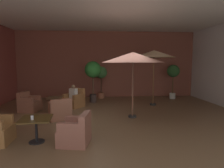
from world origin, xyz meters
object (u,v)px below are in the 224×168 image
at_px(patio_umbrella_tall_red, 133,58).
at_px(patio_umbrella_center_beige, 154,54).
at_px(armchair_front_left_east, 76,132).
at_px(potted_tree_mid_right, 93,72).
at_px(potted_tree_left_corner, 173,73).
at_px(iced_drink_cup, 32,118).
at_px(armchair_front_right_east, 60,111).
at_px(armchair_front_right_north, 29,104).
at_px(armchair_front_right_south, 74,100).
at_px(potted_tree_mid_left, 101,75).
at_px(cafe_table_front_right, 55,101).
at_px(cafe_table_front_left, 36,123).
at_px(patron_blue_shirt, 73,92).

height_order(patio_umbrella_tall_red, patio_umbrella_center_beige, patio_umbrella_center_beige).
relative_size(armchair_front_left_east, potted_tree_mid_right, 0.39).
relative_size(potted_tree_left_corner, iced_drink_cup, 18.27).
height_order(armchair_front_left_east, armchair_front_right_east, armchair_front_left_east).
height_order(armchair_front_right_north, potted_tree_mid_right, potted_tree_mid_right).
relative_size(armchair_front_right_north, potted_tree_left_corner, 0.45).
distance_m(armchair_front_right_east, armchair_front_right_south, 2.07).
xyz_separation_m(armchair_front_right_east, potted_tree_mid_left, (1.62, 4.28, 1.08)).
bearing_deg(potted_tree_mid_left, patio_umbrella_tall_red, -74.89).
bearing_deg(patio_umbrella_center_beige, patio_umbrella_tall_red, -124.18).
bearing_deg(patio_umbrella_center_beige, cafe_table_front_right, -167.10).
relative_size(cafe_table_front_left, cafe_table_front_right, 1.32).
height_order(cafe_table_front_right, armchair_front_right_south, armchair_front_right_south).
relative_size(armchair_front_right_south, iced_drink_cup, 10.16).
bearing_deg(cafe_table_front_right, patron_blue_shirt, 52.99).
bearing_deg(patio_umbrella_center_beige, armchair_front_right_south, -178.41).
bearing_deg(armchair_front_right_east, potted_tree_mid_left, 69.30).
xyz_separation_m(potted_tree_mid_left, iced_drink_cup, (-1.89, -6.52, -0.67)).
xyz_separation_m(cafe_table_front_left, potted_tree_mid_left, (1.83, 6.40, 0.86)).
bearing_deg(potted_tree_mid_left, patio_umbrella_center_beige, -39.51).
height_order(patio_umbrella_center_beige, potted_tree_mid_left, patio_umbrella_center_beige).
relative_size(patio_umbrella_center_beige, potted_tree_mid_left, 1.43).
xyz_separation_m(potted_tree_mid_right, patron_blue_shirt, (-0.92, -1.04, -0.94)).
relative_size(cafe_table_front_right, potted_tree_left_corner, 0.33).
xyz_separation_m(cafe_table_front_right, potted_tree_left_corner, (6.30, 2.72, 1.00)).
xyz_separation_m(patron_blue_shirt, iced_drink_cup, (-0.52, -4.25, 0.01)).
height_order(cafe_table_front_right, armchair_front_right_east, armchair_front_right_east).
distance_m(cafe_table_front_left, armchair_front_right_east, 2.14).
distance_m(cafe_table_front_left, patron_blue_shirt, 4.16).
height_order(armchair_front_left_east, armchair_front_right_south, armchair_front_right_south).
xyz_separation_m(armchair_front_right_south, patio_umbrella_tall_red, (2.48, -2.00, 1.99)).
distance_m(armchair_front_right_east, patron_blue_shirt, 2.06).
distance_m(potted_tree_mid_left, patron_blue_shirt, 2.74).
bearing_deg(armchair_front_right_east, potted_tree_mid_right, 69.11).
height_order(armchair_front_right_south, potted_tree_mid_right, potted_tree_mid_right).
bearing_deg(potted_tree_mid_right, iced_drink_cup, -105.22).
relative_size(armchair_front_right_south, patio_umbrella_center_beige, 0.41).
bearing_deg(potted_tree_mid_left, armchair_front_right_east, -110.70).
height_order(armchair_front_left_east, patio_umbrella_tall_red, patio_umbrella_tall_red).
relative_size(cafe_table_front_right, potted_tree_mid_right, 0.30).
distance_m(armchair_front_right_south, potted_tree_mid_left, 2.81).
xyz_separation_m(patio_umbrella_center_beige, potted_tree_mid_left, (-2.57, 2.12, -1.16)).
height_order(patio_umbrella_tall_red, patron_blue_shirt, patio_umbrella_tall_red).
xyz_separation_m(patio_umbrella_tall_red, patron_blue_shirt, (-2.51, 1.96, -1.61)).
distance_m(cafe_table_front_right, armchair_front_right_north, 1.20).
relative_size(armchair_front_right_north, potted_tree_mid_left, 0.47).
height_order(patio_umbrella_tall_red, potted_tree_left_corner, patio_umbrella_tall_red).
relative_size(armchair_front_right_east, potted_tree_mid_right, 0.44).
bearing_deg(armchair_front_right_north, patio_umbrella_center_beige, 8.07).
height_order(armchair_front_right_east, armchair_front_right_south, armchair_front_right_south).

